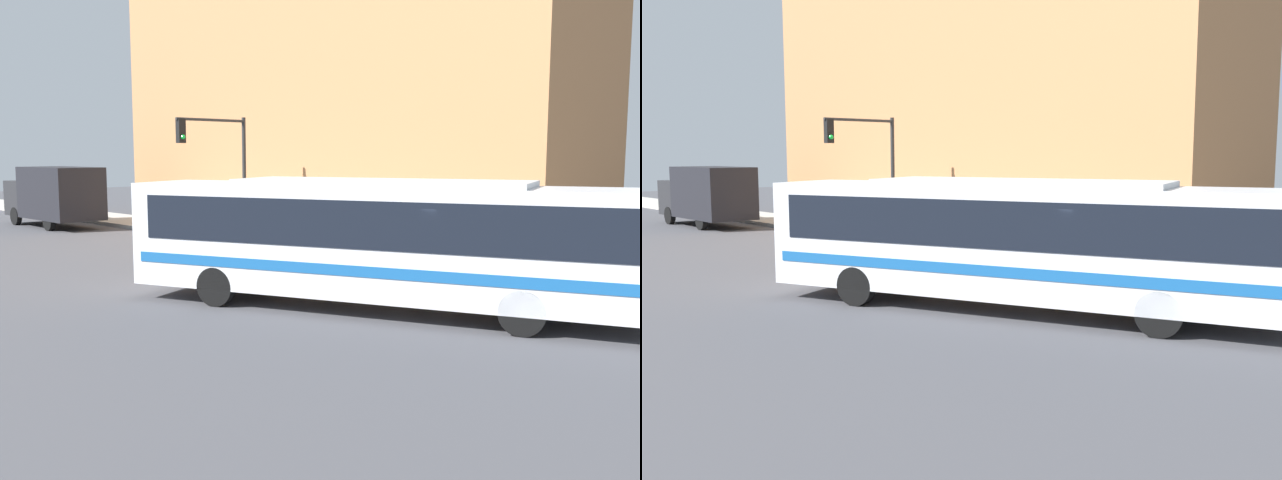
{
  "view_description": "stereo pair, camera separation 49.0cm",
  "coord_description": "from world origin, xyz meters",
  "views": [
    {
      "loc": [
        -13.0,
        -9.85,
        3.64
      ],
      "look_at": [
        0.42,
        3.69,
        1.31
      ],
      "focal_mm": 40.0,
      "sensor_mm": 36.0,
      "label": 1
    },
    {
      "loc": [
        -12.65,
        -10.19,
        3.64
      ],
      "look_at": [
        0.42,
        3.69,
        1.31
      ],
      "focal_mm": 40.0,
      "sensor_mm": 36.0,
      "label": 2
    }
  ],
  "objects": [
    {
      "name": "building_facade",
      "position": [
        10.68,
        13.34,
        6.5
      ],
      "size": [
        6.0,
        24.68,
        12.99
      ],
      "color": "#B27A4C",
      "rests_on": "ground_plane"
    },
    {
      "name": "delivery_truck",
      "position": [
        2.46,
        24.41,
        1.62
      ],
      "size": [
        2.38,
        6.6,
        2.96
      ],
      "color": "black",
      "rests_on": "ground_plane"
    },
    {
      "name": "city_bus",
      "position": [
        -0.58,
        0.69,
        1.75
      ],
      "size": [
        6.75,
        12.18,
        3.04
      ],
      "rotation": [
        0.0,
        0.0,
        0.38
      ],
      "color": "silver",
      "rests_on": "ground_plane"
    },
    {
      "name": "ground_plane",
      "position": [
        0.0,
        0.0,
        0.0
      ],
      "size": [
        120.0,
        120.0,
        0.0
      ],
      "primitive_type": "plane",
      "color": "#47474C"
    },
    {
      "name": "traffic_light_pole",
      "position": [
        4.08,
        12.92,
        3.55
      ],
      "size": [
        3.28,
        0.35,
        4.89
      ],
      "color": "#2D2D2D",
      "rests_on": "sidewalk"
    },
    {
      "name": "pedestrian_near_corner",
      "position": [
        5.99,
        8.37,
        1.12
      ],
      "size": [
        0.34,
        0.34,
        1.85
      ],
      "color": "#47382D",
      "rests_on": "sidewalk"
    },
    {
      "name": "fire_hydrant",
      "position": [
        5.1,
        4.56,
        0.58
      ],
      "size": [
        0.23,
        0.31,
        0.81
      ],
      "color": "gold",
      "rests_on": "sidewalk"
    },
    {
      "name": "sidewalk",
      "position": [
        6.09,
        20.0,
        0.08
      ],
      "size": [
        3.18,
        70.0,
        0.17
      ],
      "color": "#B7B2A8",
      "rests_on": "ground_plane"
    },
    {
      "name": "parking_meter",
      "position": [
        5.1,
        9.84,
        1.1
      ],
      "size": [
        0.14,
        0.14,
        1.38
      ],
      "color": "#2D2D2D",
      "rests_on": "sidewalk"
    }
  ]
}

